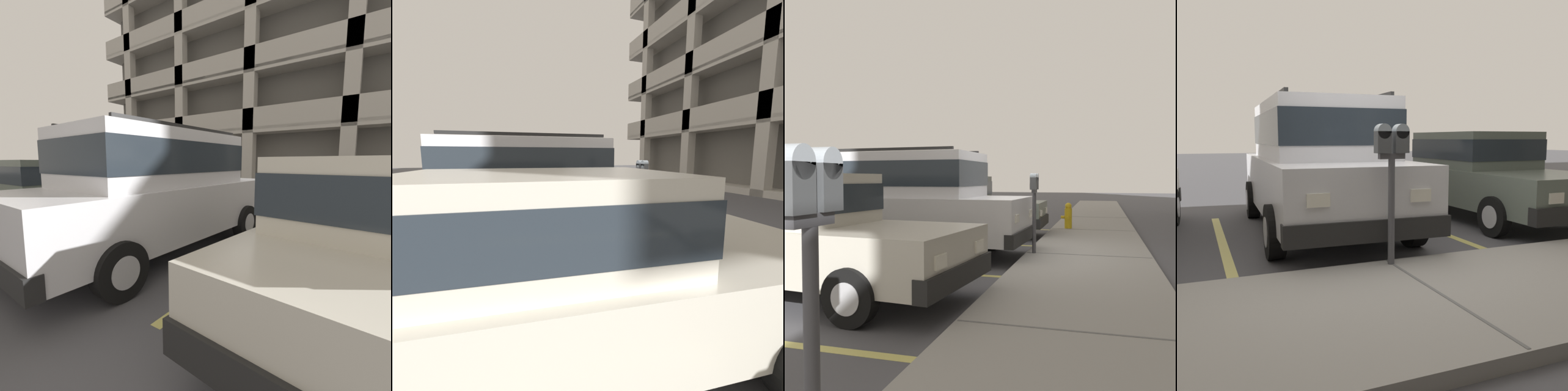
# 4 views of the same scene
# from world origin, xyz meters

# --- Properties ---
(ground_plane) EXTENTS (80.00, 80.00, 0.10)m
(ground_plane) POSITION_xyz_m (0.00, 0.00, -0.05)
(ground_plane) COLOR #4C4C51
(sidewalk) EXTENTS (40.00, 2.20, 0.12)m
(sidewalk) POSITION_xyz_m (0.00, 1.30, 0.06)
(sidewalk) COLOR gray
(sidewalk) RESTS_ON ground_plane
(parking_stall_lines) EXTENTS (12.62, 4.80, 0.01)m
(parking_stall_lines) POSITION_xyz_m (1.56, -1.40, 0.00)
(parking_stall_lines) COLOR #DBD16B
(parking_stall_lines) RESTS_ON ground_plane
(silver_suv) EXTENTS (2.16, 4.85, 2.03)m
(silver_suv) POSITION_xyz_m (0.07, -2.18, 1.09)
(silver_suv) COLOR silver
(silver_suv) RESTS_ON ground_plane
(red_sedan) EXTENTS (1.87, 4.50, 1.54)m
(red_sedan) POSITION_xyz_m (-2.94, -2.18, 0.82)
(red_sedan) COLOR #5B665B
(red_sedan) RESTS_ON ground_plane
(dark_hatchback) EXTENTS (2.14, 4.62, 1.54)m
(dark_hatchback) POSITION_xyz_m (3.17, -2.24, 0.82)
(dark_hatchback) COLOR beige
(dark_hatchback) RESTS_ON ground_plane
(parking_meter_near) EXTENTS (0.35, 0.12, 1.45)m
(parking_meter_near) POSITION_xyz_m (0.01, 0.35, 1.20)
(parking_meter_near) COLOR #47474C
(parking_meter_near) RESTS_ON sidewalk
(fire_hydrant) EXTENTS (0.30, 0.30, 0.70)m
(fire_hydrant) POSITION_xyz_m (-4.22, 0.65, 0.46)
(fire_hydrant) COLOR gold
(fire_hydrant) RESTS_ON sidewalk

